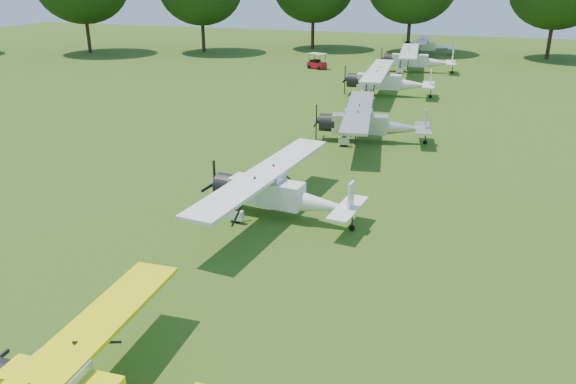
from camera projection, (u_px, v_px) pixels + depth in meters
name	position (u px, v px, depth m)	size (l,w,h in m)	color
ground	(247.00, 240.00, 21.28)	(160.00, 160.00, 0.00)	#224912
tree_belt	(348.00, 22.00, 17.39)	(137.36, 130.27, 14.52)	black
aircraft_3	(277.00, 190.00, 22.89)	(6.58, 10.49, 2.06)	white
aircraft_4	(369.00, 121.00, 33.27)	(6.92, 10.94, 2.15)	silver
aircraft_5	(386.00, 79.00, 45.83)	(7.42, 11.82, 2.32)	white
aircraft_6	(416.00, 58.00, 56.87)	(7.56, 12.03, 2.36)	white
aircraft_7	(427.00, 45.00, 69.57)	(6.37, 10.14, 2.00)	silver
golf_cart	(317.00, 64.00, 59.27)	(2.13, 1.69, 1.59)	red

